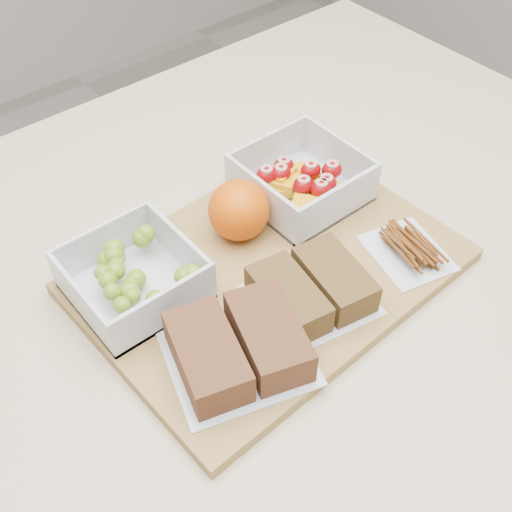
% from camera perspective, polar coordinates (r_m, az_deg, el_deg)
% --- Properties ---
extents(counter, '(1.20, 0.90, 0.90)m').
position_cam_1_polar(counter, '(1.14, -0.02, -16.86)').
color(counter, beige).
rests_on(counter, ground).
extents(cutting_board, '(0.43, 0.32, 0.02)m').
position_cam_1_polar(cutting_board, '(0.75, 1.26, -1.33)').
color(cutting_board, '#A17D42').
rests_on(cutting_board, counter).
extents(grape_container, '(0.13, 0.13, 0.06)m').
position_cam_1_polar(grape_container, '(0.72, -10.80, -1.72)').
color(grape_container, silver).
rests_on(grape_container, cutting_board).
extents(fruit_container, '(0.14, 0.14, 0.06)m').
position_cam_1_polar(fruit_container, '(0.83, 4.03, 6.58)').
color(fruit_container, silver).
rests_on(fruit_container, cutting_board).
extents(orange, '(0.07, 0.07, 0.07)m').
position_cam_1_polar(orange, '(0.76, -1.54, 4.09)').
color(orange, '#E55605').
rests_on(orange, cutting_board).
extents(sandwich_bag_left, '(0.17, 0.16, 0.04)m').
position_cam_1_polar(sandwich_bag_left, '(0.65, -1.58, -8.06)').
color(sandwich_bag_left, silver).
rests_on(sandwich_bag_left, cutting_board).
extents(sandwich_bag_center, '(0.15, 0.14, 0.04)m').
position_cam_1_polar(sandwich_bag_center, '(0.70, 4.94, -3.01)').
color(sandwich_bag_center, silver).
rests_on(sandwich_bag_center, cutting_board).
extents(pretzel_bag, '(0.10, 0.12, 0.02)m').
position_cam_1_polar(pretzel_bag, '(0.78, 13.40, 0.77)').
color(pretzel_bag, silver).
rests_on(pretzel_bag, cutting_board).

